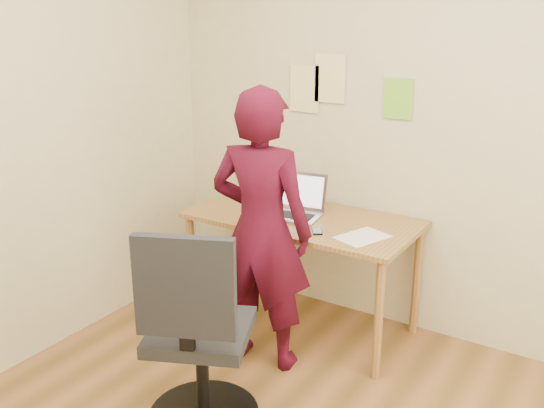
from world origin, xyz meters
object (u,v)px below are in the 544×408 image
Objects in this scene: desk at (302,230)px; phone at (317,231)px; person at (261,231)px; office_chair at (197,345)px; laptop at (295,207)px.

phone is (0.20, -0.18, 0.09)m from desk.
office_chair is at bearing 87.12° from person.
desk is 0.29m from phone.
laptop is 0.33m from phone.
office_chair reaches higher than laptop.
laptop is at bearing -91.51° from person.
person is (-0.19, -0.29, 0.05)m from phone.
office_chair reaches higher than phone.
phone is at bearing -45.48° from laptop.
phone is at bearing -133.48° from person.
desk is 0.15m from laptop.
person reaches higher than laptop.
desk is at bearing -19.95° from laptop.
phone is 0.35m from person.
person is at bearing -157.37° from phone.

